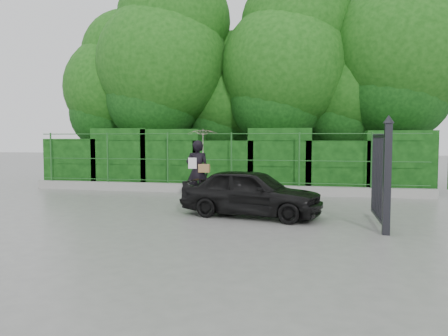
# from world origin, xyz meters

# --- Properties ---
(ground) EXTENTS (80.00, 80.00, 0.00)m
(ground) POSITION_xyz_m (0.00, 0.00, 0.00)
(ground) COLOR gray
(kerb) EXTENTS (14.00, 0.25, 0.30)m
(kerb) POSITION_xyz_m (0.00, 4.50, 0.15)
(kerb) COLOR #9E9E99
(kerb) RESTS_ON ground
(fence) EXTENTS (14.13, 0.06, 1.80)m
(fence) POSITION_xyz_m (0.22, 4.50, 1.20)
(fence) COLOR #215822
(fence) RESTS_ON kerb
(hedge) EXTENTS (14.20, 1.20, 2.27)m
(hedge) POSITION_xyz_m (-0.00, 5.50, 1.04)
(hedge) COLOR black
(hedge) RESTS_ON ground
(trees) EXTENTS (17.10, 6.15, 8.08)m
(trees) POSITION_xyz_m (1.14, 7.74, 4.62)
(trees) COLOR black
(trees) RESTS_ON ground
(gate) EXTENTS (0.22, 2.33, 2.36)m
(gate) POSITION_xyz_m (4.60, -0.72, 1.19)
(gate) COLOR black
(gate) RESTS_ON ground
(woman) EXTENTS (0.95, 0.88, 2.18)m
(woman) POSITION_xyz_m (-0.08, 2.16, 1.37)
(woman) COLOR black
(woman) RESTS_ON ground
(car) EXTENTS (3.66, 2.09, 1.17)m
(car) POSITION_xyz_m (1.70, 0.27, 0.59)
(car) COLOR black
(car) RESTS_ON ground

